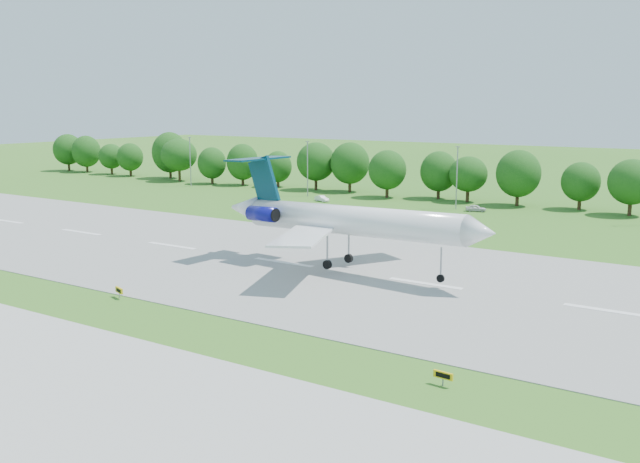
{
  "coord_description": "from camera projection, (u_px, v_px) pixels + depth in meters",
  "views": [
    {
      "loc": [
        33.15,
        -47.62,
        20.35
      ],
      "look_at": [
        -9.81,
        18.0,
        6.2
      ],
      "focal_mm": 40.0,
      "sensor_mm": 36.0,
      "label": 1
    }
  ],
  "objects": [
    {
      "name": "airliner",
      "position": [
        339.0,
        218.0,
        86.55
      ],
      "size": [
        38.55,
        28.03,
        13.08
      ],
      "rotation": [
        0.0,
        -0.03,
        -0.08
      ],
      "color": "white",
      "rests_on": "ground"
    },
    {
      "name": "service_vehicle_b",
      "position": [
        476.0,
        208.0,
        135.63
      ],
      "size": [
        4.11,
        2.61,
        1.3
      ],
      "primitive_type": "imported",
      "rotation": [
        0.0,
        0.0,
        1.87
      ],
      "color": "silver",
      "rests_on": "ground"
    },
    {
      "name": "ground",
      "position": [
        301.0,
        345.0,
        60.7
      ],
      "size": [
        600.0,
        600.0,
        0.0
      ],
      "primitive_type": "plane",
      "color": "#2D691B",
      "rests_on": "ground"
    },
    {
      "name": "light_poles",
      "position": [
        548.0,
        182.0,
        128.43
      ],
      "size": [
        175.9,
        0.25,
        12.19
      ],
      "color": "gray",
      "rests_on": "ground"
    },
    {
      "name": "tree_line",
      "position": [
        576.0,
        179.0,
        135.34
      ],
      "size": [
        288.4,
        8.4,
        10.4
      ],
      "color": "#382314",
      "rests_on": "ground"
    },
    {
      "name": "taxiway",
      "position": [
        142.0,
        423.0,
        45.87
      ],
      "size": [
        400.0,
        23.0,
        0.08
      ],
      "primitive_type": "cube",
      "color": "#ADADA8",
      "rests_on": "ground"
    },
    {
      "name": "taxi_sign_left",
      "position": [
        119.0,
        290.0,
        75.24
      ],
      "size": [
        1.62,
        0.74,
        1.17
      ],
      "rotation": [
        0.0,
        0.0,
        -0.35
      ],
      "color": "gray",
      "rests_on": "ground"
    },
    {
      "name": "taxi_sign_centre",
      "position": [
        443.0,
        375.0,
        51.87
      ],
      "size": [
        1.57,
        0.33,
        1.1
      ],
      "rotation": [
        0.0,
        0.0,
        -0.09
      ],
      "color": "gray",
      "rests_on": "ground"
    },
    {
      "name": "service_vehicle_a",
      "position": [
        322.0,
        199.0,
        149.75
      ],
      "size": [
        3.86,
        2.48,
        1.2
      ],
      "primitive_type": "imported",
      "rotation": [
        0.0,
        0.0,
        1.21
      ],
      "color": "white",
      "rests_on": "ground"
    },
    {
      "name": "runway",
      "position": [
        425.0,
        284.0,
        81.27
      ],
      "size": [
        400.0,
        45.0,
        0.08
      ],
      "primitive_type": "cube",
      "color": "gray",
      "rests_on": "ground"
    }
  ]
}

